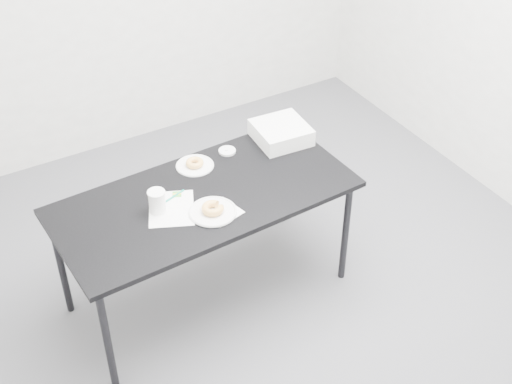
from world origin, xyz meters
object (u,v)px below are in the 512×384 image
donut_far (195,163)px  bakery_box (281,133)px  scorecard (171,209)px  plate_near (213,212)px  table (204,203)px  plate_far (195,166)px  coffee_cup (157,202)px  pen (174,196)px  donut_near (213,208)px

donut_far → bakery_box: size_ratio=0.34×
scorecard → donut_far: size_ratio=2.93×
plate_near → donut_far: size_ratio=2.50×
table → plate_far: plate_far is taller
plate_near → donut_far: donut_far is taller
scorecard → plate_far: 0.40m
coffee_cup → bakery_box: size_ratio=0.44×
table → coffee_cup: 0.30m
plate_near → plate_far: size_ratio=1.17×
pen → donut_far: bearing=23.5°
table → plate_near: 0.17m
scorecard → donut_near: 0.22m
donut_near → coffee_cup: (-0.24, 0.15, 0.04)m
table → plate_far: (0.08, 0.27, 0.06)m
pen → donut_near: 0.25m
donut_near → coffee_cup: 0.29m
bakery_box → scorecard: bearing=-158.1°
table → pen: bearing=152.3°
plate_near → bakery_box: 0.78m
pen → plate_near: 0.25m
scorecard → bakery_box: bearing=41.8°
table → donut_far: bearing=71.2°
scorecard → donut_near: bearing=-14.4°
plate_near → donut_far: (0.10, 0.42, 0.02)m
table → plate_far: bearing=71.2°
scorecard → donut_far: (0.28, 0.28, 0.02)m
donut_far → pen: bearing=-137.6°
plate_far → donut_far: bearing=116.6°
plate_far → coffee_cup: bearing=-142.2°
table → coffee_cup: bearing=177.5°
donut_far → bakery_box: bakery_box is taller
table → plate_far: size_ratio=7.69×
plate_far → bakery_box: bearing=-1.5°
scorecard → plate_near: plate_near is taller
donut_far → coffee_cup: (-0.35, -0.27, 0.04)m
donut_near → plate_far: bearing=76.3°
pen → table: bearing=-43.8°
table → bakery_box: 0.70m
table → plate_near: plate_near is taller
table → coffee_cup: (-0.27, -0.00, 0.12)m
scorecard → plate_near: 0.22m
donut_far → scorecard: bearing=-134.2°
pen → bakery_box: 0.81m
donut_near → bakery_box: bearing=31.3°
donut_far → bakery_box: 0.57m
plate_far → donut_far: (-0.00, 0.00, 0.02)m
pen → donut_far: 0.30m
donut_near → table: bearing=80.4°
scorecard → donut_far: donut_far is taller
plate_near → plate_far: 0.43m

